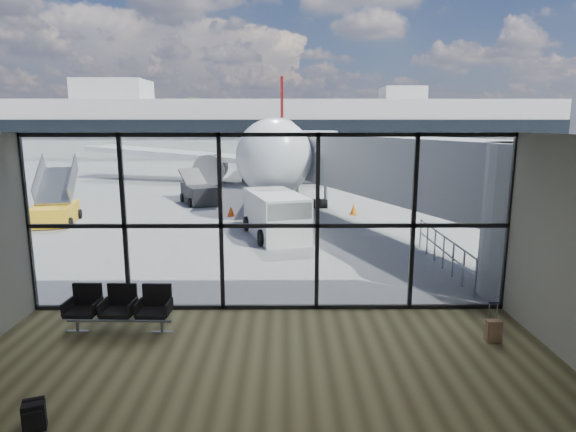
{
  "coord_description": "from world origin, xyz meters",
  "views": [
    {
      "loc": [
        0.38,
        -11.72,
        4.71
      ],
      "look_at": [
        0.49,
        3.0,
        1.86
      ],
      "focal_mm": 30.0,
      "sensor_mm": 36.0,
      "label": 1
    }
  ],
  "objects_px": {
    "backpack": "(34,417)",
    "belt_loader": "(198,193)",
    "airliner": "(280,144)",
    "mobile_stairs": "(55,211)",
    "service_van": "(276,215)",
    "seating_row": "(120,306)",
    "suitcase": "(493,331)"
  },
  "relations": [
    {
      "from": "backpack",
      "to": "belt_loader",
      "type": "distance_m",
      "value": 21.68
    },
    {
      "from": "service_van",
      "to": "belt_loader",
      "type": "distance_m",
      "value": 9.91
    },
    {
      "from": "backpack",
      "to": "belt_loader",
      "type": "height_order",
      "value": "belt_loader"
    },
    {
      "from": "seating_row",
      "to": "service_van",
      "type": "relative_size",
      "value": 0.52
    },
    {
      "from": "mobile_stairs",
      "to": "airliner",
      "type": "bearing_deg",
      "value": 47.5
    },
    {
      "from": "airliner",
      "to": "service_van",
      "type": "xyz_separation_m",
      "value": [
        0.04,
        -20.88,
        -2.05
      ]
    },
    {
      "from": "seating_row",
      "to": "belt_loader",
      "type": "relative_size",
      "value": 0.55
    },
    {
      "from": "backpack",
      "to": "airliner",
      "type": "height_order",
      "value": "airliner"
    },
    {
      "from": "belt_loader",
      "to": "mobile_stairs",
      "type": "relative_size",
      "value": 1.13
    },
    {
      "from": "seating_row",
      "to": "belt_loader",
      "type": "xyz_separation_m",
      "value": [
        -1.36,
        17.91,
        0.06
      ]
    },
    {
      "from": "backpack",
      "to": "mobile_stairs",
      "type": "distance_m",
      "value": 17.35
    },
    {
      "from": "airliner",
      "to": "service_van",
      "type": "bearing_deg",
      "value": -89.46
    },
    {
      "from": "backpack",
      "to": "airliner",
      "type": "distance_m",
      "value": 34.15
    },
    {
      "from": "seating_row",
      "to": "backpack",
      "type": "height_order",
      "value": "seating_row"
    },
    {
      "from": "service_van",
      "to": "mobile_stairs",
      "type": "bearing_deg",
      "value": 148.74
    },
    {
      "from": "airliner",
      "to": "belt_loader",
      "type": "bearing_deg",
      "value": -110.83
    },
    {
      "from": "seating_row",
      "to": "airliner",
      "type": "xyz_separation_m",
      "value": [
        3.39,
        30.12,
        2.42
      ]
    },
    {
      "from": "service_van",
      "to": "belt_loader",
      "type": "xyz_separation_m",
      "value": [
        -4.79,
        8.67,
        -0.31
      ]
    },
    {
      "from": "suitcase",
      "to": "service_van",
      "type": "distance_m",
      "value": 11.11
    },
    {
      "from": "suitcase",
      "to": "seating_row",
      "type": "bearing_deg",
      "value": 173.69
    },
    {
      "from": "seating_row",
      "to": "suitcase",
      "type": "height_order",
      "value": "seating_row"
    },
    {
      "from": "backpack",
      "to": "airliner",
      "type": "xyz_separation_m",
      "value": [
        3.5,
        33.86,
        2.77
      ]
    },
    {
      "from": "backpack",
      "to": "mobile_stairs",
      "type": "xyz_separation_m",
      "value": [
        -7.05,
        15.84,
        0.36
      ]
    },
    {
      "from": "suitcase",
      "to": "mobile_stairs",
      "type": "height_order",
      "value": "mobile_stairs"
    },
    {
      "from": "suitcase",
      "to": "belt_loader",
      "type": "distance_m",
      "value": 21.0
    },
    {
      "from": "belt_loader",
      "to": "mobile_stairs",
      "type": "height_order",
      "value": "mobile_stairs"
    },
    {
      "from": "backpack",
      "to": "airliner",
      "type": "relative_size",
      "value": 0.01
    },
    {
      "from": "airliner",
      "to": "belt_loader",
      "type": "xyz_separation_m",
      "value": [
        -4.75,
        -12.21,
        -2.36
      ]
    },
    {
      "from": "seating_row",
      "to": "backpack",
      "type": "xyz_separation_m",
      "value": [
        -0.11,
        -3.74,
        -0.35
      ]
    },
    {
      "from": "airliner",
      "to": "mobile_stairs",
      "type": "height_order",
      "value": "airliner"
    },
    {
      "from": "seating_row",
      "to": "service_van",
      "type": "height_order",
      "value": "service_van"
    },
    {
      "from": "backpack",
      "to": "belt_loader",
      "type": "bearing_deg",
      "value": 72.16
    }
  ]
}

